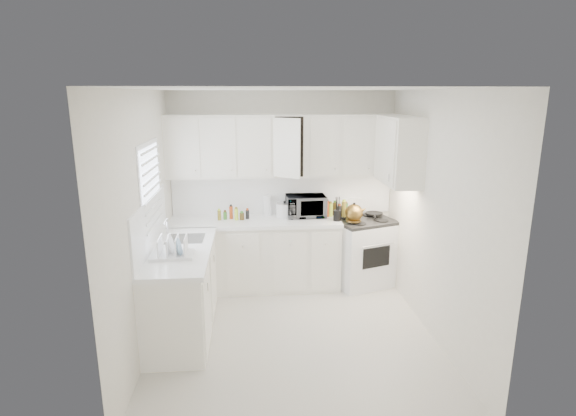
{
  "coord_description": "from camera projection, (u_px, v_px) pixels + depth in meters",
  "views": [
    {
      "loc": [
        -0.42,
        -4.47,
        2.56
      ],
      "look_at": [
        0.0,
        0.7,
        1.25
      ],
      "focal_mm": 28.34,
      "sensor_mm": 36.0,
      "label": 1
    }
  ],
  "objects": [
    {
      "name": "sauce_right_0",
      "position": [
        326.0,
        208.0,
        6.18
      ],
      "size": [
        0.06,
        0.06,
        0.19
      ],
      "primitive_type": "cylinder",
      "color": "#C14619",
      "rests_on": "countertop_back"
    },
    {
      "name": "upper_cabinets_right",
      "position": [
        397.0,
        183.0,
        5.51
      ],
      "size": [
        0.33,
        0.9,
        0.8
      ],
      "primitive_type": null,
      "color": "white",
      "rests_on": "wall_right"
    },
    {
      "name": "lower_cabinets_back",
      "position": [
        255.0,
        255.0,
        6.09
      ],
      "size": [
        2.22,
        0.6,
        0.9
      ],
      "primitive_type": null,
      "color": "white",
      "rests_on": "floor"
    },
    {
      "name": "sauce_right_4",
      "position": [
        342.0,
        208.0,
        6.19
      ],
      "size": [
        0.06,
        0.06,
        0.19
      ],
      "primitive_type": "cylinder",
      "color": "olive",
      "rests_on": "countertop_back"
    },
    {
      "name": "backsplash_back",
      "position": [
        283.0,
        194.0,
        6.21
      ],
      "size": [
        2.98,
        0.02,
        0.55
      ],
      "primitive_type": "cube",
      "color": "white",
      "rests_on": "wall_back"
    },
    {
      "name": "spice_left_1",
      "position": [
        225.0,
        215.0,
        5.95
      ],
      "size": [
        0.06,
        0.06,
        0.13
      ],
      "primitive_type": "cylinder",
      "color": "#3E832B",
      "rests_on": "countertop_back"
    },
    {
      "name": "wall_front",
      "position": [
        315.0,
        283.0,
        3.11
      ],
      "size": [
        3.0,
        0.0,
        3.0
      ],
      "primitive_type": "plane",
      "rotation": [
        -1.57,
        0.0,
        0.0
      ],
      "color": "white",
      "rests_on": "ground"
    },
    {
      "name": "wall_back",
      "position": [
        283.0,
        188.0,
        6.2
      ],
      "size": [
        3.0,
        0.0,
        3.0
      ],
      "primitive_type": "plane",
      "rotation": [
        1.57,
        0.0,
        0.0
      ],
      "color": "white",
      "rests_on": "ground"
    },
    {
      "name": "microwave",
      "position": [
        306.0,
        204.0,
        6.09
      ],
      "size": [
        0.53,
        0.31,
        0.35
      ],
      "primitive_type": "imported",
      "rotation": [
        0.0,
        0.0,
        0.05
      ],
      "color": "gray",
      "rests_on": "countertop_back"
    },
    {
      "name": "paper_towel",
      "position": [
        268.0,
        205.0,
        6.16
      ],
      "size": [
        0.12,
        0.12,
        0.27
      ],
      "primitive_type": "cylinder",
      "color": "white",
      "rests_on": "countertop_back"
    },
    {
      "name": "wall_left",
      "position": [
        144.0,
        223.0,
        4.54
      ],
      "size": [
        0.0,
        3.2,
        3.2
      ],
      "primitive_type": "plane",
      "rotation": [
        1.57,
        0.0,
        1.57
      ],
      "color": "white",
      "rests_on": "ground"
    },
    {
      "name": "spice_left_2",
      "position": [
        231.0,
        213.0,
        6.04
      ],
      "size": [
        0.06,
        0.06,
        0.13
      ],
      "primitive_type": "cylinder",
      "color": "#C14619",
      "rests_on": "countertop_back"
    },
    {
      "name": "countertop_back",
      "position": [
        255.0,
        222.0,
        5.97
      ],
      "size": [
        2.24,
        0.64,
        0.05
      ],
      "primitive_type": "cube",
      "color": "white",
      "rests_on": "lower_cabinets_back"
    },
    {
      "name": "spice_left_0",
      "position": [
        220.0,
        213.0,
        6.03
      ],
      "size": [
        0.06,
        0.06,
        0.13
      ],
      "primitive_type": "cylinder",
      "color": "olive",
      "rests_on": "countertop_back"
    },
    {
      "name": "wall_right",
      "position": [
        435.0,
        217.0,
        4.78
      ],
      "size": [
        0.0,
        3.2,
        3.2
      ],
      "primitive_type": "plane",
      "rotation": [
        1.57,
        0.0,
        -1.57
      ],
      "color": "white",
      "rests_on": "ground"
    },
    {
      "name": "dish_rack",
      "position": [
        172.0,
        245.0,
        4.6
      ],
      "size": [
        0.44,
        0.33,
        0.23
      ],
      "primitive_type": null,
      "rotation": [
        0.0,
        0.0,
        0.03
      ],
      "color": "white",
      "rests_on": "countertop_left"
    },
    {
      "name": "sauce_right_5",
      "position": [
        347.0,
        209.0,
        6.14
      ],
      "size": [
        0.06,
        0.06,
        0.19
      ],
      "primitive_type": "cylinder",
      "color": "#3E832B",
      "rests_on": "countertop_back"
    },
    {
      "name": "lower_cabinets_left",
      "position": [
        182.0,
        292.0,
        4.96
      ],
      "size": [
        0.6,
        1.6,
        0.9
      ],
      "primitive_type": null,
      "color": "white",
      "rests_on": "floor"
    },
    {
      "name": "stove",
      "position": [
        363.0,
        243.0,
        6.17
      ],
      "size": [
        0.93,
        0.84,
        1.17
      ],
      "primitive_type": null,
      "rotation": [
        0.0,
        0.0,
        0.34
      ],
      "color": "white",
      "rests_on": "floor"
    },
    {
      "name": "tea_kettle",
      "position": [
        354.0,
        212.0,
        5.88
      ],
      "size": [
        0.35,
        0.32,
        0.27
      ],
      "primitive_type": null,
      "rotation": [
        0.0,
        0.0,
        -0.31
      ],
      "color": "olive",
      "rests_on": "stove"
    },
    {
      "name": "spice_left_4",
      "position": [
        243.0,
        213.0,
        6.06
      ],
      "size": [
        0.06,
        0.06,
        0.13
      ],
      "primitive_type": "cylinder",
      "color": "#4F3B16",
      "rests_on": "countertop_back"
    },
    {
      "name": "countertop_left",
      "position": [
        181.0,
        251.0,
        4.85
      ],
      "size": [
        0.64,
        1.62,
        0.05
      ],
      "primitive_type": "cube",
      "color": "white",
      "rests_on": "lower_cabinets_left"
    },
    {
      "name": "window_blinds",
      "position": [
        152.0,
        191.0,
        4.82
      ],
      "size": [
        0.06,
        0.96,
        1.06
      ],
      "primitive_type": null,
      "color": "white",
      "rests_on": "wall_left"
    },
    {
      "name": "backsplash_left",
      "position": [
        150.0,
        225.0,
        4.75
      ],
      "size": [
        0.02,
        1.6,
        0.55
      ],
      "primitive_type": "cube",
      "color": "white",
      "rests_on": "wall_left"
    },
    {
      "name": "sauce_right_3",
      "position": [
        339.0,
        209.0,
        6.13
      ],
      "size": [
        0.06,
        0.06,
        0.19
      ],
      "primitive_type": "cylinder",
      "color": "black",
      "rests_on": "countertop_back"
    },
    {
      "name": "ceiling",
      "position": [
        294.0,
        89.0,
        4.34
      ],
      "size": [
        3.2,
        3.2,
        0.0
      ],
      "primitive_type": "plane",
      "rotation": [
        3.14,
        0.0,
        0.0
      ],
      "color": "white",
      "rests_on": "ground"
    },
    {
      "name": "spice_left_5",
      "position": [
        248.0,
        214.0,
        5.98
      ],
      "size": [
        0.06,
        0.06,
        0.13
      ],
      "primitive_type": "cylinder",
      "color": "black",
      "rests_on": "countertop_back"
    },
    {
      "name": "sauce_right_1",
      "position": [
        331.0,
        209.0,
        6.12
      ],
      "size": [
        0.06,
        0.06,
        0.19
      ],
      "primitive_type": "cylinder",
      "color": "#CFF439",
      "rests_on": "countertop_back"
    },
    {
      "name": "floor",
      "position": [
        293.0,
        334.0,
        4.98
      ],
      "size": [
        3.2,
        3.2,
        0.0
      ],
      "primitive_type": "plane",
      "color": "silver",
      "rests_on": "ground"
    },
    {
      "name": "rice_cooker",
      "position": [
        284.0,
        209.0,
        6.07
      ],
      "size": [
        0.26,
        0.26,
        0.22
      ],
      "primitive_type": null,
      "rotation": [
        0.0,
        0.0,
        0.19
      ],
      "color": "white",
      "rests_on": "countertop_back"
    },
    {
      "name": "frying_pan",
      "position": [
        374.0,
        213.0,
        6.25
      ],
      "size": [
        0.31,
        0.44,
        0.04
      ],
      "primitive_type": null,
      "rotation": [
        0.0,
        0.0,
        -0.21
      ],
      "color": "black",
      "rests_on": "stove"
    },
    {
      "name": "sauce_right_2",
      "position": [
        334.0,
        208.0,
        6.19
      ],
      "size": [
        0.06,
        0.06,
        0.19
      ],
      "primitive_type": "cylinder",
      "color": "#4F3B16",
      "rests_on": "countertop_back"
    },
    {
      "name": "spice_left_3",
      "position": [
        237.0,
        215.0,
        5.96
      ],
      "size": [
        0.06,
        0.06,
        0.13
      ],
      "primitive_type": "cylinder",
      "color": "#CFF439",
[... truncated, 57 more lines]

